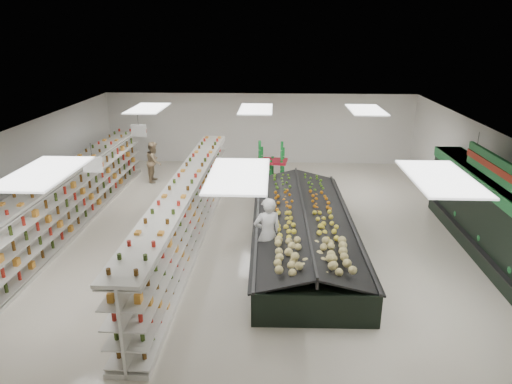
{
  "coord_description": "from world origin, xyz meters",
  "views": [
    {
      "loc": [
        0.73,
        -12.7,
        5.93
      ],
      "look_at": [
        0.16,
        0.43,
        1.21
      ],
      "focal_mm": 32.0,
      "sensor_mm": 36.0,
      "label": 1
    }
  ],
  "objects_px": {
    "gondola_center": "(187,215)",
    "produce_island": "(303,228)",
    "gondola_left": "(76,197)",
    "shopper_background": "(154,162)",
    "soda_endcap": "(272,163)",
    "shopper_main": "(268,234)"
  },
  "relations": [
    {
      "from": "gondola_center",
      "to": "produce_island",
      "type": "xyz_separation_m",
      "value": [
        3.33,
        0.02,
        -0.35
      ]
    },
    {
      "from": "gondola_left",
      "to": "shopper_background",
      "type": "xyz_separation_m",
      "value": [
        1.42,
        4.28,
        -0.04
      ]
    },
    {
      "from": "gondola_center",
      "to": "produce_island",
      "type": "height_order",
      "value": "gondola_center"
    },
    {
      "from": "gondola_center",
      "to": "shopper_main",
      "type": "distance_m",
      "value": 2.74
    },
    {
      "from": "soda_endcap",
      "to": "shopper_main",
      "type": "xyz_separation_m",
      "value": [
        -0.02,
        -7.34,
        0.22
      ]
    },
    {
      "from": "gondola_left",
      "to": "gondola_center",
      "type": "bearing_deg",
      "value": -19.44
    },
    {
      "from": "shopper_main",
      "to": "gondola_left",
      "type": "bearing_deg",
      "value": -38.96
    },
    {
      "from": "soda_endcap",
      "to": "shopper_main",
      "type": "height_order",
      "value": "shopper_main"
    },
    {
      "from": "gondola_center",
      "to": "shopper_background",
      "type": "distance_m",
      "value": 6.18
    },
    {
      "from": "gondola_left",
      "to": "soda_endcap",
      "type": "xyz_separation_m",
      "value": [
        6.21,
        4.51,
        -0.1
      ]
    },
    {
      "from": "gondola_left",
      "to": "shopper_background",
      "type": "relative_size",
      "value": 6.63
    },
    {
      "from": "shopper_background",
      "to": "gondola_center",
      "type": "bearing_deg",
      "value": -159.19
    },
    {
      "from": "gondola_left",
      "to": "shopper_background",
      "type": "height_order",
      "value": "gondola_left"
    },
    {
      "from": "soda_endcap",
      "to": "shopper_background",
      "type": "height_order",
      "value": "shopper_background"
    },
    {
      "from": "soda_endcap",
      "to": "shopper_main",
      "type": "bearing_deg",
      "value": -90.18
    },
    {
      "from": "gondola_center",
      "to": "soda_endcap",
      "type": "distance_m",
      "value": 6.37
    },
    {
      "from": "soda_endcap",
      "to": "shopper_main",
      "type": "relative_size",
      "value": 0.8
    },
    {
      "from": "produce_island",
      "to": "gondola_left",
      "type": "bearing_deg",
      "value": 169.04
    },
    {
      "from": "soda_endcap",
      "to": "shopper_background",
      "type": "bearing_deg",
      "value": -177.26
    },
    {
      "from": "gondola_center",
      "to": "gondola_left",
      "type": "bearing_deg",
      "value": 160.93
    },
    {
      "from": "shopper_main",
      "to": "shopper_background",
      "type": "distance_m",
      "value": 8.56
    },
    {
      "from": "shopper_background",
      "to": "gondola_left",
      "type": "bearing_deg",
      "value": 159.38
    }
  ]
}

